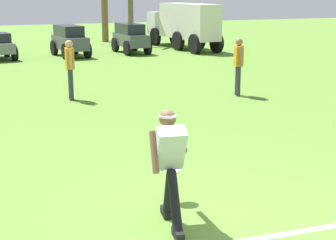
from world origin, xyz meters
name	(u,v)px	position (x,y,z in m)	size (l,w,h in m)	color
ground_plane	(232,214)	(0.00, 0.00, 0.00)	(80.00, 80.00, 0.00)	#5B8831
field_line_paint	(262,238)	(0.00, -0.71, 0.00)	(26.14, 0.11, 0.01)	white
frisbee_thrower	(170,162)	(-0.84, 0.07, 0.79)	(0.57, 1.09, 1.41)	black
frisbee_in_flight	(173,168)	(-0.54, 0.70, 0.47)	(0.37, 0.37, 0.10)	white
teammate_near_sideline	(238,61)	(3.85, 6.76, 0.94)	(0.29, 0.49, 1.56)	#33333D
teammate_midfield	(70,64)	(-0.48, 7.89, 0.94)	(0.22, 0.50, 1.56)	#33333D
parked_car_slot_c	(70,40)	(1.34, 17.12, 0.72)	(1.40, 2.49, 1.34)	#474C51
parked_car_slot_d	(131,37)	(4.19, 17.38, 0.72)	(1.25, 2.44, 1.34)	#474C51
box_truck	(183,23)	(7.17, 18.19, 1.23)	(1.79, 5.98, 2.20)	silver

